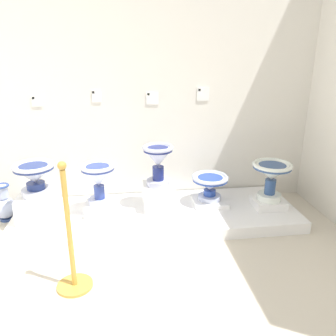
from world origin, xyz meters
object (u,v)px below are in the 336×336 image
object	(u,v)px
decorative_vase_corner	(4,205)
info_placard_third	(152,98)
plinth_block_rightmost	(39,206)
antique_toilet_leftmost	(158,159)
antique_toilet_pale_glazed	(98,177)
info_placard_second	(97,96)
antique_toilet_rightmost	(34,175)
info_placard_fourth	(203,94)
antique_toilet_slender_white	(210,183)
plinth_block_pale_glazed	(100,208)
stanchion_post_near_left	(72,255)
info_placard_first	(37,101)
plinth_block_slender_white	(209,201)
plinth_block_central_ornate	(268,203)
antique_toilet_central_ornate	(272,173)
plinth_block_leftmost	(158,196)

from	to	relation	value
decorative_vase_corner	info_placard_third	bearing A→B (deg)	9.34
plinth_block_rightmost	antique_toilet_leftmost	xyz separation A→B (m)	(1.24, 0.10, 0.42)
antique_toilet_pale_glazed	info_placard_second	world-z (taller)	info_placard_second
antique_toilet_rightmost	info_placard_fourth	world-z (taller)	info_placard_fourth
antique_toilet_slender_white	info_placard_third	xyz separation A→B (m)	(-0.59, 0.41, 0.89)
plinth_block_pale_glazed	stanchion_post_near_left	xyz separation A→B (m)	(-0.16, -1.04, 0.12)
info_placard_first	info_placard_second	world-z (taller)	info_placard_second
antique_toilet_rightmost	plinth_block_slender_white	bearing A→B (deg)	3.17
antique_toilet_pale_glazed	plinth_block_central_ornate	bearing A→B (deg)	-3.49
info_placard_first	antique_toilet_rightmost	bearing A→B (deg)	-89.23
plinth_block_rightmost	info_placard_third	bearing A→B (deg)	22.64
plinth_block_pale_glazed	stanchion_post_near_left	bearing A→B (deg)	-98.64
antique_toilet_pale_glazed	antique_toilet_central_ornate	bearing A→B (deg)	-3.49
plinth_block_slender_white	plinth_block_leftmost	bearing A→B (deg)	-179.81
info_placard_first	plinth_block_rightmost	bearing A→B (deg)	-89.23
plinth_block_central_ornate	info_placard_first	xyz separation A→B (m)	(-2.44, 0.58, 1.08)
info_placard_first	antique_toilet_central_ornate	bearing A→B (deg)	-13.36
plinth_block_central_ornate	info_placard_third	xyz separation A→B (m)	(-1.21, 0.58, 1.09)
plinth_block_central_ornate	info_placard_third	bearing A→B (deg)	154.40
info_placard_first	stanchion_post_near_left	bearing A→B (deg)	-72.94
info_placard_second	plinth_block_pale_glazed	bearing A→B (deg)	-90.94
antique_toilet_rightmost	antique_toilet_pale_glazed	size ratio (longest dim) A/B	0.92
plinth_block_pale_glazed	decorative_vase_corner	xyz separation A→B (m)	(-1.03, 0.20, 0.00)
plinth_block_rightmost	antique_toilet_central_ornate	distance (m)	2.45
plinth_block_pale_glazed	stanchion_post_near_left	distance (m)	1.05
antique_toilet_pale_glazed	antique_toilet_central_ornate	xyz separation A→B (m)	(1.82, -0.11, -0.01)
info_placard_first	decorative_vase_corner	bearing A→B (deg)	-146.62
plinth_block_pale_glazed	antique_toilet_pale_glazed	xyz separation A→B (m)	(-0.00, 0.00, 0.35)
decorative_vase_corner	antique_toilet_rightmost	bearing A→B (deg)	-30.05
plinth_block_leftmost	plinth_block_rightmost	bearing A→B (deg)	-175.46
antique_toilet_rightmost	plinth_block_slender_white	world-z (taller)	antique_toilet_rightmost
plinth_block_rightmost	info_placard_third	xyz separation A→B (m)	(1.23, 0.51, 1.00)
antique_toilet_rightmost	info_placard_second	bearing A→B (deg)	39.52
info_placard_fourth	plinth_block_slender_white	bearing A→B (deg)	-88.18
info_placard_fourth	info_placard_second	bearing A→B (deg)	-180.00
antique_toilet_rightmost	antique_toilet_leftmost	bearing A→B (deg)	4.54
plinth_block_slender_white	antique_toilet_slender_white	bearing A→B (deg)	0.00
antique_toilet_pale_glazed	antique_toilet_central_ornate	distance (m)	1.83
decorative_vase_corner	info_placard_second	bearing A→B (deg)	14.60
antique_toilet_rightmost	info_placard_first	distance (m)	0.83
plinth_block_rightmost	antique_toilet_central_ornate	xyz separation A→B (m)	(2.44, -0.07, 0.26)
antique_toilet_leftmost	plinth_block_leftmost	bearing A→B (deg)	180.00
antique_toilet_leftmost	antique_toilet_central_ornate	xyz separation A→B (m)	(1.20, -0.17, -0.16)
plinth_block_slender_white	stanchion_post_near_left	bearing A→B (deg)	-141.16
plinth_block_leftmost	antique_toilet_central_ornate	xyz separation A→B (m)	(1.20, -0.17, 0.26)
plinth_block_rightmost	plinth_block_pale_glazed	world-z (taller)	plinth_block_rightmost
antique_toilet_central_ornate	info_placard_fourth	xyz separation A→B (m)	(-0.64, 0.58, 0.78)
decorative_vase_corner	stanchion_post_near_left	size ratio (longest dim) A/B	0.40
plinth_block_pale_glazed	decorative_vase_corner	world-z (taller)	decorative_vase_corner
antique_toilet_rightmost	antique_toilet_central_ornate	xyz separation A→B (m)	(2.44, -0.07, -0.08)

